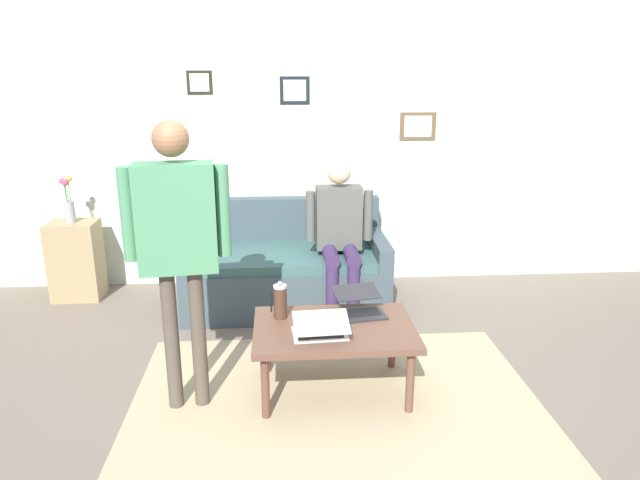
# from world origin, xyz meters

# --- Properties ---
(ground_plane) EXTENTS (7.68, 7.68, 0.00)m
(ground_plane) POSITION_xyz_m (0.00, 0.00, 0.00)
(ground_plane) COLOR #706458
(area_rug) EXTENTS (2.53, 1.72, 0.01)m
(area_rug) POSITION_xyz_m (-0.06, -0.00, 0.00)
(area_rug) COLOR tan
(area_rug) RESTS_ON ground_plane
(back_wall) EXTENTS (7.04, 0.11, 2.70)m
(back_wall) POSITION_xyz_m (-0.00, -2.20, 1.35)
(back_wall) COLOR silver
(back_wall) RESTS_ON ground_plane
(couch) EXTENTS (1.71, 0.90, 0.88)m
(couch) POSITION_xyz_m (0.22, -1.57, 0.31)
(couch) COLOR #3C4C54
(couch) RESTS_ON ground_plane
(coffee_table) EXTENTS (1.00, 0.69, 0.45)m
(coffee_table) POSITION_xyz_m (-0.06, -0.10, 0.40)
(coffee_table) COLOR brown
(coffee_table) RESTS_ON ground_plane
(laptop_left) EXTENTS (0.34, 0.31, 0.15)m
(laptop_left) POSITION_xyz_m (0.03, 0.03, 0.49)
(laptop_left) COLOR silver
(laptop_left) RESTS_ON coffee_table
(laptop_center) EXTENTS (0.35, 0.38, 0.14)m
(laptop_center) POSITION_xyz_m (-0.25, -0.30, 0.49)
(laptop_center) COLOR #28282D
(laptop_center) RESTS_ON coffee_table
(french_press) EXTENTS (0.11, 0.09, 0.25)m
(french_press) POSITION_xyz_m (0.27, -0.26, 0.56)
(french_press) COLOR #4C3323
(french_press) RESTS_ON coffee_table
(side_shelf) EXTENTS (0.42, 0.32, 0.70)m
(side_shelf) POSITION_xyz_m (2.09, -1.84, 0.35)
(side_shelf) COLOR #9E885D
(side_shelf) RESTS_ON ground_plane
(flower_vase) EXTENTS (0.10, 0.10, 0.41)m
(flower_vase) POSITION_xyz_m (2.09, -1.84, 0.88)
(flower_vase) COLOR #9F9BA1
(flower_vase) RESTS_ON side_shelf
(person_standing) EXTENTS (0.60, 0.24, 1.73)m
(person_standing) POSITION_xyz_m (0.84, -0.00, 1.11)
(person_standing) COLOR brown
(person_standing) RESTS_ON ground_plane
(person_seated) EXTENTS (0.55, 0.51, 1.28)m
(person_seated) POSITION_xyz_m (-0.22, -1.35, 0.73)
(person_seated) COLOR #3A284F
(person_seated) RESTS_ON ground_plane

